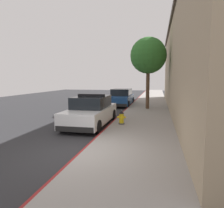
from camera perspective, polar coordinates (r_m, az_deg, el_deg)
name	(u,v)px	position (r m, az deg, el deg)	size (l,w,h in m)	color
ground_plane	(74,110)	(18.10, -10.00, -1.64)	(28.62, 60.00, 0.20)	#2B2B2D
sidewalk_pavement	(147,110)	(16.78, 9.34, -1.71)	(3.22, 60.00, 0.14)	gray
curb_painted_edge	(126,110)	(16.94, 3.76, -1.55)	(0.08, 60.00, 0.14)	maroon
storefront_building	(208,65)	(16.89, 23.99, 9.51)	(5.33, 25.35, 6.96)	tan
police_cruiser	(91,111)	(11.69, -5.54, -1.97)	(1.94, 4.84, 1.68)	white
parked_car_silver_ahead	(121,98)	(20.20, 2.51, 1.71)	(1.94, 4.84, 1.56)	navy
fire_hydrant	(121,118)	(11.26, 2.53, -3.60)	(0.44, 0.40, 0.76)	#4C4C51
street_tree	(148,56)	(17.32, 9.59, 12.47)	(2.80, 2.80, 5.56)	brown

